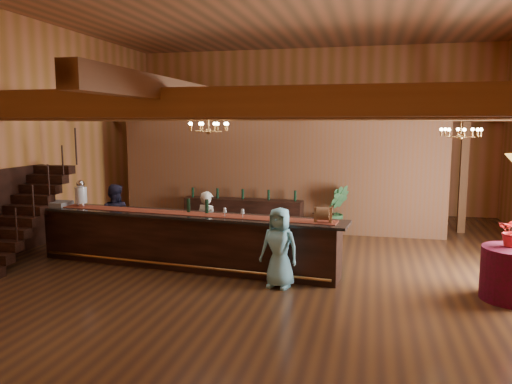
% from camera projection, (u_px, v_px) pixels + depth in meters
% --- Properties ---
extents(floor, '(14.00, 14.00, 0.00)m').
position_uv_depth(floor, '(270.00, 266.00, 10.57)').
color(floor, '#522F17').
rests_on(floor, ground).
extents(wall_back, '(12.00, 0.10, 5.50)m').
position_uv_depth(wall_back, '(312.00, 131.00, 16.95)').
color(wall_back, '#BF7141').
rests_on(wall_back, floor).
extents(wall_front, '(12.00, 0.10, 5.50)m').
position_uv_depth(wall_front, '(67.00, 160.00, 3.44)').
color(wall_front, '#BF7141').
rests_on(wall_front, floor).
extents(wall_left, '(0.10, 14.00, 5.50)m').
position_uv_depth(wall_left, '(17.00, 134.00, 11.55)').
color(wall_left, '#BF7141').
rests_on(wall_left, floor).
extents(beam_grid, '(11.90, 13.90, 0.39)m').
position_uv_depth(beam_grid, '(275.00, 112.00, 10.62)').
color(beam_grid, brown).
rests_on(beam_grid, wall_left).
extents(support_posts, '(9.20, 10.20, 3.20)m').
position_uv_depth(support_posts, '(265.00, 195.00, 9.87)').
color(support_posts, brown).
rests_on(support_posts, floor).
extents(partition_wall, '(9.00, 0.18, 3.10)m').
position_uv_depth(partition_wall, '(278.00, 176.00, 13.85)').
color(partition_wall, brown).
rests_on(partition_wall, floor).
extents(staircase, '(1.00, 2.80, 2.00)m').
position_uv_depth(staircase, '(20.00, 215.00, 10.95)').
color(staircase, '#341911').
rests_on(staircase, floor).
extents(backroom_boxes, '(4.10, 0.60, 1.10)m').
position_uv_depth(backroom_boxes, '(296.00, 202.00, 15.87)').
color(backroom_boxes, '#341911').
rests_on(backroom_boxes, floor).
extents(tasting_bar, '(6.92, 1.54, 1.16)m').
position_uv_depth(tasting_bar, '(184.00, 240.00, 10.45)').
color(tasting_bar, '#341911').
rests_on(tasting_bar, floor).
extents(beverage_dispenser, '(0.26, 0.26, 0.60)m').
position_uv_depth(beverage_dispenser, '(81.00, 194.00, 11.22)').
color(beverage_dispenser, silver).
rests_on(beverage_dispenser, tasting_bar).
extents(glass_rack_tray, '(0.50, 0.50, 0.10)m').
position_uv_depth(glass_rack_tray, '(58.00, 204.00, 11.33)').
color(glass_rack_tray, gray).
rests_on(glass_rack_tray, tasting_bar).
extents(raffle_drum, '(0.34, 0.24, 0.30)m').
position_uv_depth(raffle_drum, '(323.00, 214.00, 9.35)').
color(raffle_drum, brown).
rests_on(raffle_drum, tasting_bar).
extents(bar_bottle_0, '(0.07, 0.07, 0.30)m').
position_uv_depth(bar_bottle_0, '(188.00, 206.00, 10.46)').
color(bar_bottle_0, black).
rests_on(bar_bottle_0, tasting_bar).
extents(bar_bottle_1, '(0.07, 0.07, 0.30)m').
position_uv_depth(bar_bottle_1, '(207.00, 207.00, 10.32)').
color(bar_bottle_1, black).
rests_on(bar_bottle_1, tasting_bar).
extents(backbar_shelf, '(3.34, 0.70, 0.93)m').
position_uv_depth(backbar_shelf, '(243.00, 216.00, 13.84)').
color(backbar_shelf, '#341911').
rests_on(backbar_shelf, floor).
extents(chandelier_left, '(0.80, 0.80, 0.41)m').
position_uv_depth(chandelier_left, '(209.00, 127.00, 9.84)').
color(chandelier_left, '#C18B48').
rests_on(chandelier_left, beam_grid).
extents(chandelier_right, '(0.80, 0.80, 0.53)m').
position_uv_depth(chandelier_right, '(461.00, 132.00, 10.17)').
color(chandelier_right, '#C18B48').
rests_on(chandelier_right, beam_grid).
extents(bartender, '(0.66, 0.55, 1.53)m').
position_uv_depth(bartender, '(207.00, 225.00, 11.05)').
color(bartender, white).
rests_on(bartender, floor).
extents(staff_second, '(0.86, 0.72, 1.61)m').
position_uv_depth(staff_second, '(115.00, 218.00, 11.68)').
color(staff_second, '#211F35').
rests_on(staff_second, floor).
extents(guest, '(0.82, 0.63, 1.49)m').
position_uv_depth(guest, '(279.00, 248.00, 9.14)').
color(guest, '#7FD4E7').
rests_on(guest, floor).
extents(floor_plant, '(0.93, 0.84, 1.40)m').
position_uv_depth(floor_plant, '(335.00, 211.00, 13.24)').
color(floor_plant, '#29552A').
rests_on(floor_plant, floor).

